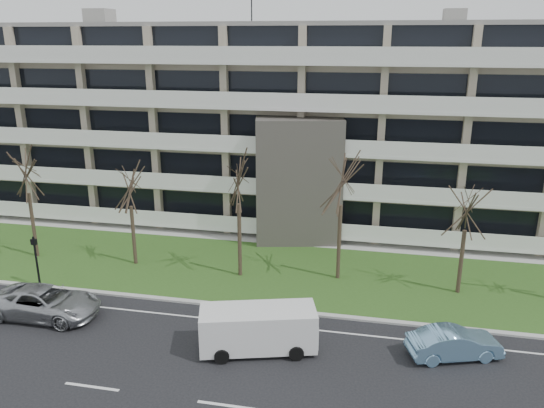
% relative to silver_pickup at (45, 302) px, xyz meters
% --- Properties ---
extents(ground, '(160.00, 160.00, 0.00)m').
position_rel_silver_pickup_xyz_m(ground, '(11.50, -5.03, -0.81)').
color(ground, black).
rests_on(ground, ground).
extents(grass_verge, '(90.00, 10.00, 0.06)m').
position_rel_silver_pickup_xyz_m(grass_verge, '(11.50, 7.97, -0.78)').
color(grass_verge, '#2D521B').
rests_on(grass_verge, ground).
extents(curb, '(90.00, 0.35, 0.12)m').
position_rel_silver_pickup_xyz_m(curb, '(11.50, 2.97, -0.75)').
color(curb, '#B2B2AD').
rests_on(curb, ground).
extents(sidewalk, '(90.00, 2.00, 0.08)m').
position_rel_silver_pickup_xyz_m(sidewalk, '(11.50, 13.47, -0.77)').
color(sidewalk, '#B2B2AD').
rests_on(sidewalk, ground).
extents(lane_edge_line, '(90.00, 0.12, 0.01)m').
position_rel_silver_pickup_xyz_m(lane_edge_line, '(11.50, 1.47, -0.81)').
color(lane_edge_line, white).
rests_on(lane_edge_line, ground).
extents(apartment_building, '(60.50, 15.10, 18.75)m').
position_rel_silver_pickup_xyz_m(apartment_building, '(11.49, 20.29, 6.80)').
color(apartment_building, tan).
rests_on(apartment_building, ground).
extents(silver_pickup, '(5.87, 2.74, 1.63)m').
position_rel_silver_pickup_xyz_m(silver_pickup, '(0.00, 0.00, 0.00)').
color(silver_pickup, '#A5A7AC').
rests_on(silver_pickup, ground).
extents(blue_sedan, '(4.58, 2.80, 1.42)m').
position_rel_silver_pickup_xyz_m(blue_sedan, '(20.88, 0.42, -0.10)').
color(blue_sedan, '#80B4DE').
rests_on(blue_sedan, ground).
extents(white_van, '(5.80, 3.42, 2.12)m').
position_rel_silver_pickup_xyz_m(white_van, '(11.89, -0.80, 0.45)').
color(white_van, white).
rests_on(white_van, ground).
extents(pedestrian_signal, '(0.35, 0.31, 3.21)m').
position_rel_silver_pickup_xyz_m(pedestrian_signal, '(-2.47, 3.04, 1.23)').
color(pedestrian_signal, black).
rests_on(pedestrian_signal, ground).
extents(tree_1, '(4.02, 4.02, 8.05)m').
position_rel_silver_pickup_xyz_m(tree_1, '(-5.43, 7.10, 5.44)').
color(tree_1, '#382B21').
rests_on(tree_1, ground).
extents(tree_2, '(3.57, 3.57, 7.13)m').
position_rel_silver_pickup_xyz_m(tree_2, '(1.66, 7.31, 4.73)').
color(tree_2, '#382B21').
rests_on(tree_2, ground).
extents(tree_3, '(4.22, 4.22, 8.44)m').
position_rel_silver_pickup_xyz_m(tree_3, '(8.87, 6.96, 5.75)').
color(tree_3, '#382B21').
rests_on(tree_3, ground).
extents(tree_4, '(4.26, 4.26, 8.53)m').
position_rel_silver_pickup_xyz_m(tree_4, '(14.88, 7.76, 5.82)').
color(tree_4, '#382B21').
rests_on(tree_4, ground).
extents(tree_5, '(3.48, 3.48, 6.97)m').
position_rel_silver_pickup_xyz_m(tree_5, '(21.91, 7.24, 4.60)').
color(tree_5, '#382B21').
rests_on(tree_5, ground).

